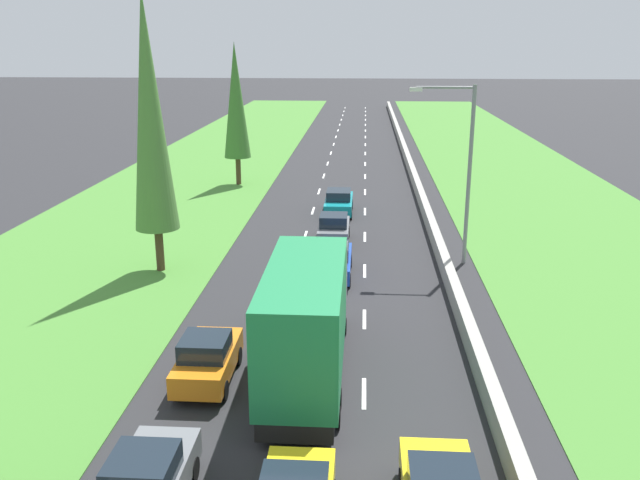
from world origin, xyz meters
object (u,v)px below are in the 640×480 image
object	(u,v)px
green_box_truck_centre_lane	(307,317)
orange_hatchback_left_lane	(207,359)
blue_sedan_centre_lane	(333,261)
poplar_tree_third	(236,101)
teal_sedan_centre_lane	(339,202)
poplar_tree_second	(150,114)
street_light_mast	(463,162)
grey_hatchback_centre_lane	(334,229)

from	to	relation	value
green_box_truck_centre_lane	orange_hatchback_left_lane	bearing A→B (deg)	-169.88
blue_sedan_centre_lane	poplar_tree_third	size ratio (longest dim) A/B	0.41
green_box_truck_centre_lane	orange_hatchback_left_lane	xyz separation A→B (m)	(-3.30, -0.59, -1.35)
green_box_truck_centre_lane	teal_sedan_centre_lane	distance (m)	22.24
teal_sedan_centre_lane	poplar_tree_second	world-z (taller)	poplar_tree_second
blue_sedan_centre_lane	orange_hatchback_left_lane	size ratio (longest dim) A/B	1.15
blue_sedan_centre_lane	orange_hatchback_left_lane	xyz separation A→B (m)	(-3.67, -10.63, 0.02)
poplar_tree_third	street_light_mast	bearing A→B (deg)	-51.35
grey_hatchback_centre_lane	street_light_mast	size ratio (longest dim) A/B	0.43
grey_hatchback_centre_lane	poplar_tree_second	distance (m)	12.07
poplar_tree_second	street_light_mast	size ratio (longest dim) A/B	1.49
green_box_truck_centre_lane	teal_sedan_centre_lane	bearing A→B (deg)	89.50
orange_hatchback_left_lane	teal_sedan_centre_lane	xyz separation A→B (m)	(3.49, 22.79, -0.02)
blue_sedan_centre_lane	grey_hatchback_centre_lane	xyz separation A→B (m)	(-0.20, 5.56, 0.02)
orange_hatchback_left_lane	street_light_mast	world-z (taller)	street_light_mast
orange_hatchback_left_lane	street_light_mast	bearing A→B (deg)	52.78
blue_sedan_centre_lane	poplar_tree_second	size ratio (longest dim) A/B	0.34
green_box_truck_centre_lane	grey_hatchback_centre_lane	xyz separation A→B (m)	(0.17, 15.60, -1.35)
blue_sedan_centre_lane	teal_sedan_centre_lane	bearing A→B (deg)	90.83
poplar_tree_third	street_light_mast	distance (m)	23.74
orange_hatchback_left_lane	blue_sedan_centre_lane	bearing A→B (deg)	70.96
blue_sedan_centre_lane	orange_hatchback_left_lane	distance (m)	11.25
green_box_truck_centre_lane	blue_sedan_centre_lane	xyz separation A→B (m)	(0.37, 10.04, -1.37)
teal_sedan_centre_lane	poplar_tree_second	xyz separation A→B (m)	(-8.41, -11.85, 6.93)
poplar_tree_second	green_box_truck_centre_lane	bearing A→B (deg)	-51.56
green_box_truck_centre_lane	blue_sedan_centre_lane	bearing A→B (deg)	87.90
blue_sedan_centre_lane	grey_hatchback_centre_lane	bearing A→B (deg)	92.05
orange_hatchback_left_lane	poplar_tree_third	world-z (taller)	poplar_tree_third
grey_hatchback_centre_lane	street_light_mast	world-z (taller)	street_light_mast
blue_sedan_centre_lane	poplar_tree_third	world-z (taller)	poplar_tree_third
teal_sedan_centre_lane	poplar_tree_second	distance (m)	16.10
blue_sedan_centre_lane	street_light_mast	distance (m)	8.10
green_box_truck_centre_lane	street_light_mast	distance (m)	14.54
green_box_truck_centre_lane	grey_hatchback_centre_lane	size ratio (longest dim) A/B	2.41
grey_hatchback_centre_lane	teal_sedan_centre_lane	distance (m)	6.60
green_box_truck_centre_lane	street_light_mast	size ratio (longest dim) A/B	1.04
poplar_tree_third	street_light_mast	size ratio (longest dim) A/B	1.22
teal_sedan_centre_lane	poplar_tree_third	size ratio (longest dim) A/B	0.41
poplar_tree_third	grey_hatchback_centre_lane	bearing A→B (deg)	-61.78
poplar_tree_third	orange_hatchback_left_lane	bearing A→B (deg)	-81.33
orange_hatchback_left_lane	teal_sedan_centre_lane	distance (m)	23.06
orange_hatchback_left_lane	grey_hatchback_centre_lane	world-z (taller)	same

